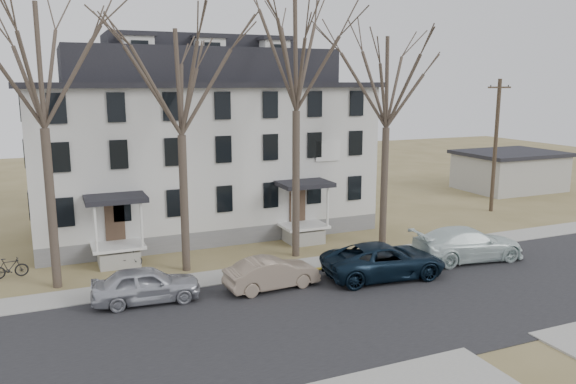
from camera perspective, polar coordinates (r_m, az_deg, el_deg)
name	(u,v)px	position (r m, az deg, el deg)	size (l,w,h in m)	color
ground	(377,331)	(22.12, 9.02, -13.77)	(120.00, 120.00, 0.00)	olive
main_road	(351,311)	(23.68, 6.39, -11.97)	(120.00, 10.00, 0.04)	#27272A
far_sidewalk	(292,268)	(28.69, 0.43, -7.72)	(120.00, 2.00, 0.08)	#A09F97
yellow_curb	(386,261)	(30.22, 9.91, -6.90)	(14.00, 0.25, 0.06)	gold
boarding_house	(201,144)	(36.16, -8.86, 4.81)	(20.80, 12.36, 12.05)	slate
distant_building	(509,171)	(52.72, 21.57, 2.04)	(8.50, 6.50, 3.35)	#A09F97
tree_far_left	(39,56)	(26.70, -24.01, 12.51)	(8.40, 8.40, 13.72)	#473B31
tree_mid_left	(179,75)	(27.33, -10.97, 11.63)	(7.80, 7.80, 12.74)	#473B31
tree_center	(296,45)	(29.27, 0.85, 14.68)	(9.00, 9.00, 14.70)	#473B31
tree_mid_right	(388,76)	(31.86, 10.10, 11.55)	(7.80, 7.80, 12.74)	#473B31
utility_pole_far	(495,144)	(42.86, 20.33, 4.58)	(2.00, 0.28, 9.50)	#3D3023
car_silver	(146,285)	(24.88, -14.20, -9.19)	(1.82, 4.53, 1.54)	#B1B3BD
car_tan	(272,274)	(25.69, -1.65, -8.32)	(1.51, 4.32, 1.42)	gray
car_navy	(384,261)	(27.46, 9.73, -6.94)	(2.74, 5.95, 1.65)	black
car_white	(468,244)	(31.07, 17.78, -5.10)	(2.44, 6.00, 1.74)	silver
bicycle_left	(124,259)	(29.71, -16.29, -6.58)	(0.61, 1.75, 0.92)	black
bicycle_right	(10,269)	(30.14, -26.41, -7.00)	(0.46, 1.64, 0.99)	black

